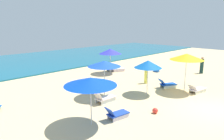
# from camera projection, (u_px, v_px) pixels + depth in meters

# --- Properties ---
(ground_plane) EXTENTS (60.00, 60.00, 0.00)m
(ground_plane) POSITION_uv_depth(u_px,v_px,m) (214.00, 109.00, 11.57)
(ground_plane) COLOR #DFBF88
(ocean) EXTENTS (60.00, 15.38, 0.12)m
(ocean) POSITION_uv_depth(u_px,v_px,m) (36.00, 61.00, 26.89)
(ocean) COLOR #16637F
(ocean) RESTS_ON ground_plane
(umbrella_0) EXTENTS (2.45, 2.45, 2.34)m
(umbrella_0) POSITION_uv_depth(u_px,v_px,m) (90.00, 81.00, 9.29)
(umbrella_0) COLOR silver
(umbrella_0) RESTS_ON ground_plane
(lounge_chair_0_0) EXTENTS (1.31, 0.72, 0.71)m
(lounge_chair_0_0) POSITION_uv_depth(u_px,v_px,m) (117.00, 114.00, 10.34)
(lounge_chair_0_0) COLOR silver
(lounge_chair_0_0) RESTS_ON ground_plane
(umbrella_1) EXTENTS (2.19, 2.19, 2.42)m
(umbrella_1) POSITION_uv_depth(u_px,v_px,m) (110.00, 51.00, 19.67)
(umbrella_1) COLOR silver
(umbrella_1) RESTS_ON ground_plane
(lounge_chair_1_0) EXTENTS (1.56, 1.14, 0.70)m
(lounge_chair_1_0) POSITION_uv_depth(u_px,v_px,m) (117.00, 69.00, 20.90)
(lounge_chair_1_0) COLOR silver
(lounge_chair_1_0) RESTS_ON ground_plane
(lounge_chair_1_1) EXTENTS (1.47, 0.88, 0.76)m
(lounge_chair_1_1) POSITION_uv_depth(u_px,v_px,m) (112.00, 68.00, 21.11)
(lounge_chair_1_1) COLOR silver
(lounge_chair_1_1) RESTS_ON ground_plane
(umbrella_3) EXTENTS (2.16, 2.16, 2.41)m
(umbrella_3) POSITION_uv_depth(u_px,v_px,m) (104.00, 64.00, 13.16)
(umbrella_3) COLOR silver
(umbrella_3) RESTS_ON ground_plane
(lounge_chair_3_0) EXTENTS (1.41, 0.67, 0.75)m
(lounge_chair_3_0) POSITION_uv_depth(u_px,v_px,m) (104.00, 98.00, 12.55)
(lounge_chair_3_0) COLOR silver
(lounge_chair_3_0) RESTS_ON ground_plane
(umbrella_4) EXTENTS (2.32, 2.32, 2.72)m
(umbrella_4) POSITION_uv_depth(u_px,v_px,m) (187.00, 57.00, 14.20)
(umbrella_4) COLOR silver
(umbrella_4) RESTS_ON ground_plane
(lounge_chair_4_0) EXTENTS (1.58, 0.81, 0.63)m
(lounge_chair_4_0) POSITION_uv_depth(u_px,v_px,m) (197.00, 89.00, 14.38)
(lounge_chair_4_0) COLOR silver
(lounge_chair_4_0) RESTS_ON ground_plane
(lounge_chair_4_1) EXTENTS (1.48, 1.15, 0.72)m
(lounge_chair_4_1) POSITION_uv_depth(u_px,v_px,m) (167.00, 84.00, 15.44)
(lounge_chair_4_1) COLOR silver
(lounge_chair_4_1) RESTS_ON ground_plane
(umbrella_5) EXTENTS (1.87, 1.87, 2.35)m
(umbrella_5) POSITION_uv_depth(u_px,v_px,m) (148.00, 64.00, 13.71)
(umbrella_5) COLOR silver
(umbrella_5) RESTS_ON ground_plane
(beachgoer_0) EXTENTS (0.46, 0.46, 1.65)m
(beachgoer_0) POSITION_uv_depth(u_px,v_px,m) (202.00, 66.00, 19.94)
(beachgoer_0) COLOR #1B3834
(beachgoer_0) RESTS_ON ground_plane
(beachgoer_1) EXTENTS (0.41, 0.41, 1.52)m
(beachgoer_1) POSITION_uv_depth(u_px,v_px,m) (146.00, 75.00, 16.56)
(beachgoer_1) COLOR #F9F454
(beachgoer_1) RESTS_ON ground_plane
(beach_ball_0) EXTENTS (0.30, 0.30, 0.30)m
(beach_ball_0) POSITION_uv_depth(u_px,v_px,m) (155.00, 111.00, 11.01)
(beach_ball_0) COLOR red
(beach_ball_0) RESTS_ON ground_plane
(cooler_box_1) EXTENTS (0.37, 0.55, 0.31)m
(cooler_box_1) POSITION_uv_depth(u_px,v_px,m) (156.00, 70.00, 20.66)
(cooler_box_1) COLOR #1E54A7
(cooler_box_1) RESTS_ON ground_plane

